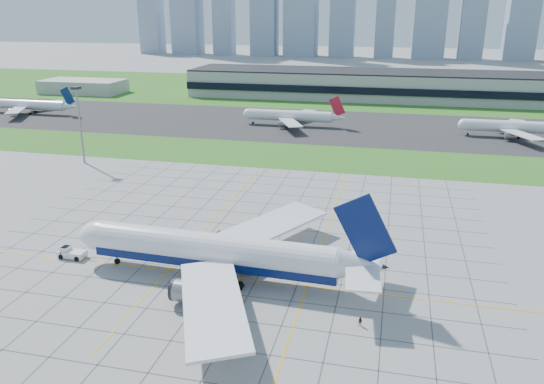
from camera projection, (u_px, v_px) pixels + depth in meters
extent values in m
plane|color=#9C9C97|center=(220.00, 271.00, 104.92)|extent=(1400.00, 1400.00, 0.00)
cube|color=#327722|center=(301.00, 156.00, 187.80)|extent=(700.00, 35.00, 0.04)
cube|color=#383838|center=(322.00, 125.00, 238.45)|extent=(700.00, 75.00, 0.04)
cube|color=#327722|center=(346.00, 91.00, 339.75)|extent=(700.00, 145.00, 0.04)
cube|color=#474744|center=(39.00, 230.00, 124.49)|extent=(0.18, 130.00, 0.02)
cube|color=#474744|center=(69.00, 233.00, 122.76)|extent=(0.18, 130.00, 0.02)
cube|color=#474744|center=(100.00, 237.00, 121.03)|extent=(0.18, 130.00, 0.02)
cube|color=#474744|center=(132.00, 240.00, 119.31)|extent=(0.18, 130.00, 0.02)
cube|color=#474744|center=(165.00, 243.00, 117.58)|extent=(0.18, 130.00, 0.02)
cube|color=#474744|center=(199.00, 247.00, 115.85)|extent=(0.18, 130.00, 0.02)
cube|color=#474744|center=(234.00, 250.00, 114.12)|extent=(0.18, 130.00, 0.02)
cube|color=#474744|center=(270.00, 254.00, 112.39)|extent=(0.18, 130.00, 0.02)
cube|color=#474744|center=(308.00, 258.00, 110.67)|extent=(0.18, 130.00, 0.02)
cube|color=#474744|center=(346.00, 262.00, 108.94)|extent=(0.18, 130.00, 0.02)
cube|color=#474744|center=(386.00, 266.00, 107.21)|extent=(0.18, 130.00, 0.02)
cube|color=#474744|center=(427.00, 270.00, 105.48)|extent=(0.18, 130.00, 0.02)
cube|color=#474744|center=(469.00, 274.00, 103.75)|extent=(0.18, 130.00, 0.02)
cube|color=#474744|center=(148.00, 373.00, 75.44)|extent=(110.00, 0.18, 0.02)
cube|color=#474744|center=(171.00, 341.00, 82.81)|extent=(110.00, 0.18, 0.02)
cube|color=#474744|center=(190.00, 314.00, 90.18)|extent=(110.00, 0.18, 0.02)
cube|color=#474744|center=(206.00, 291.00, 97.55)|extent=(110.00, 0.18, 0.02)
cube|color=#474744|center=(220.00, 271.00, 104.91)|extent=(110.00, 0.18, 0.02)
cube|color=#474744|center=(232.00, 254.00, 112.28)|extent=(110.00, 0.18, 0.02)
cube|color=#474744|center=(242.00, 239.00, 119.65)|extent=(110.00, 0.18, 0.02)
cube|color=#474744|center=(252.00, 226.00, 127.02)|extent=(110.00, 0.18, 0.02)
cube|color=#474744|center=(260.00, 214.00, 134.38)|extent=(110.00, 0.18, 0.02)
cube|color=#474744|center=(267.00, 204.00, 141.75)|extent=(110.00, 0.18, 0.02)
cube|color=#474744|center=(274.00, 194.00, 149.12)|extent=(110.00, 0.18, 0.02)
cube|color=#474744|center=(280.00, 185.00, 156.49)|extent=(110.00, 0.18, 0.02)
cube|color=#474744|center=(286.00, 178.00, 163.85)|extent=(110.00, 0.18, 0.02)
cube|color=#F3AF0C|center=(216.00, 276.00, 103.07)|extent=(120.00, 0.25, 0.03)
cube|color=#F3AF0C|center=(206.00, 228.00, 125.49)|extent=(0.25, 100.00, 0.03)
cube|color=#F3AF0C|center=(324.00, 240.00, 119.44)|extent=(0.25, 100.00, 0.03)
cube|color=#B7B7B2|center=(412.00, 86.00, 305.66)|extent=(260.00, 42.00, 15.00)
cube|color=black|center=(413.00, 93.00, 286.02)|extent=(260.00, 1.00, 4.00)
cube|color=black|center=(413.00, 72.00, 303.10)|extent=(260.00, 42.00, 0.80)
cube|color=#B7B7B2|center=(83.00, 86.00, 331.58)|extent=(50.00, 25.00, 8.00)
cylinder|color=gray|center=(80.00, 126.00, 175.85)|extent=(0.70, 0.70, 25.00)
cube|color=black|center=(76.00, 88.00, 171.73)|extent=(2.50, 2.50, 0.80)
cube|color=#8599AF|center=(152.00, 24.00, 628.51)|extent=(24.00, 21.60, 68.00)
cube|color=#8599AF|center=(224.00, 12.00, 604.69)|extent=(22.00, 19.80, 95.00)
cube|color=#8599AF|center=(301.00, 22.00, 588.66)|extent=(35.00, 31.50, 74.00)
cube|color=#8599AF|center=(343.00, 1.00, 571.58)|extent=(26.00, 23.40, 118.00)
cube|color=#8599AF|center=(386.00, 16.00, 566.51)|extent=(20.00, 18.00, 88.00)
cube|color=#8599AF|center=(472.00, 29.00, 551.51)|extent=(24.00, 21.60, 62.00)
cylinder|color=white|center=(214.00, 250.00, 100.82)|extent=(48.16, 8.21, 6.25)
cube|color=#07164D|center=(215.00, 259.00, 101.46)|extent=(48.15, 7.80, 1.67)
ellipsoid|color=white|center=(103.00, 236.00, 106.90)|extent=(10.25, 6.66, 6.25)
cube|color=black|center=(93.00, 232.00, 107.31)|extent=(2.43, 3.43, 0.63)
cone|color=white|center=(360.00, 266.00, 93.71)|extent=(8.58, 6.28, 5.94)
cube|color=#07164D|center=(365.00, 230.00, 91.32)|extent=(11.38, 0.99, 13.30)
cube|color=white|center=(270.00, 226.00, 114.77)|extent=(22.13, 30.15, 1.01)
cube|color=white|center=(213.00, 303.00, 84.37)|extent=(20.31, 30.50, 1.01)
cylinder|color=slate|center=(234.00, 242.00, 111.81)|extent=(6.93, 4.24, 3.96)
cylinder|color=slate|center=(192.00, 292.00, 91.86)|extent=(6.93, 4.24, 3.96)
cylinder|color=gray|center=(117.00, 258.00, 107.69)|extent=(0.39, 0.39, 2.71)
cylinder|color=black|center=(117.00, 261.00, 107.95)|extent=(1.17, 0.57, 1.15)
cylinder|color=black|center=(246.00, 269.00, 104.21)|extent=(1.41, 1.31, 1.36)
cylinder|color=black|center=(235.00, 285.00, 98.13)|extent=(1.41, 1.31, 1.36)
cube|color=white|center=(72.00, 254.00, 110.51)|extent=(5.76, 2.87, 1.32)
cube|color=white|center=(66.00, 249.00, 110.59)|extent=(1.78, 2.14, 1.04)
cube|color=black|center=(65.00, 248.00, 110.53)|extent=(1.58, 1.95, 0.66)
cube|color=gray|center=(90.00, 257.00, 109.58)|extent=(2.83, 0.29, 0.17)
cylinder|color=black|center=(68.00, 252.00, 112.22)|extent=(1.06, 0.51, 1.04)
cylinder|color=black|center=(61.00, 257.00, 109.98)|extent=(1.06, 0.51, 1.04)
cylinder|color=black|center=(84.00, 254.00, 111.26)|extent=(1.06, 0.51, 1.04)
cylinder|color=black|center=(77.00, 259.00, 109.03)|extent=(1.06, 0.51, 1.04)
imported|color=black|center=(61.00, 256.00, 109.83)|extent=(0.50, 0.64, 1.55)
imported|color=black|center=(360.00, 322.00, 86.46)|extent=(0.98, 0.89, 1.65)
cylinder|color=white|center=(25.00, 104.00, 264.63)|extent=(43.72, 4.80, 4.80)
cube|color=navy|center=(67.00, 96.00, 257.76)|extent=(7.46, 0.40, 9.15)
cube|color=white|center=(45.00, 103.00, 274.36)|extent=(13.89, 20.66, 0.40)
cube|color=white|center=(16.00, 110.00, 254.10)|extent=(13.89, 20.66, 0.40)
cylinder|color=black|center=(36.00, 112.00, 267.16)|extent=(1.00, 1.00, 1.00)
cylinder|color=black|center=(30.00, 114.00, 263.11)|extent=(1.00, 1.00, 1.00)
cylinder|color=white|center=(289.00, 116.00, 236.70)|extent=(37.99, 4.80, 4.80)
cube|color=#B61429|center=(337.00, 106.00, 230.51)|extent=(7.46, 0.40, 9.15)
cube|color=white|center=(300.00, 113.00, 246.52)|extent=(13.89, 20.66, 0.40)
cube|color=white|center=(290.00, 122.00, 226.25)|extent=(13.89, 20.66, 0.40)
cylinder|color=black|center=(297.00, 124.00, 239.34)|extent=(1.00, 1.00, 1.00)
cylinder|color=black|center=(295.00, 126.00, 235.28)|extent=(1.00, 1.00, 1.00)
cylinder|color=white|center=(511.00, 126.00, 214.50)|extent=(36.09, 4.80, 4.80)
cube|color=white|center=(512.00, 123.00, 224.35)|extent=(13.89, 20.66, 0.40)
cube|color=white|center=(523.00, 135.00, 204.09)|extent=(13.89, 20.66, 0.40)
cylinder|color=black|center=(516.00, 135.00, 217.18)|extent=(1.00, 1.00, 1.00)
cylinder|color=black|center=(518.00, 138.00, 213.12)|extent=(1.00, 1.00, 1.00)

